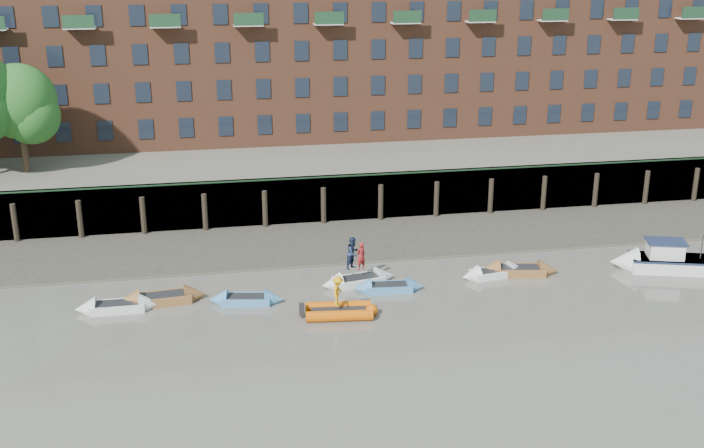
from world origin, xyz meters
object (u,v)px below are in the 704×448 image
object	(u,v)px
rowboat_3	(359,280)
rowboat_2	(246,299)
person_rib_crew	(338,291)
person_rower_b	(353,253)
rowboat_0	(118,307)
person_rower_a	(361,256)
rowboat_4	(389,287)
rib_tender	(342,311)
motor_launch	(654,260)
rowboat_6	(519,270)
rowboat_1	(162,299)
rowboat_5	(494,273)

from	to	relation	value
rowboat_3	rowboat_2	bearing A→B (deg)	-178.54
person_rib_crew	person_rower_b	bearing A→B (deg)	2.40
rowboat_0	person_rower_a	bearing A→B (deg)	5.19
rowboat_4	rib_tender	distance (m)	4.17
rowboat_0	rowboat_3	size ratio (longest dim) A/B	0.95
rowboat_2	motor_launch	world-z (taller)	motor_launch
person_rower_a	person_rower_b	distance (m)	0.47
rowboat_6	person_rib_crew	world-z (taller)	person_rib_crew
rib_tender	person_rower_a	distance (m)	4.66
rowboat_1	person_rower_b	distance (m)	10.70
rowboat_5	person_rower_a	bearing A→B (deg)	167.70
rowboat_5	rowboat_3	bearing A→B (deg)	168.18
person_rower_b	rowboat_5	bearing A→B (deg)	-45.65
rowboat_6	person_rib_crew	size ratio (longest dim) A/B	2.98
rowboat_6	rowboat_4	bearing A→B (deg)	-162.30
rowboat_4	person_rower_b	bearing A→B (deg)	143.54
rowboat_5	rib_tender	xyz separation A→B (m)	(-9.58, -3.70, 0.07)
person_rower_b	rowboat_3	bearing A→B (deg)	-88.43
rowboat_4	person_rower_a	size ratio (longest dim) A/B	2.51
rowboat_2	motor_launch	bearing A→B (deg)	10.92
person_rib_crew	rowboat_4	bearing A→B (deg)	-27.23
rowboat_6	person_rower_a	xyz separation A→B (m)	(-9.30, 0.33, 1.43)
motor_launch	rowboat_2	bearing A→B (deg)	18.07
rib_tender	motor_launch	world-z (taller)	motor_launch
rowboat_4	rib_tender	world-z (taller)	rowboat_4
rib_tender	rowboat_0	bearing A→B (deg)	172.25
rowboat_6	rib_tender	world-z (taller)	rowboat_6
rowboat_2	rowboat_6	bearing A→B (deg)	14.31
motor_launch	rib_tender	bearing A→B (deg)	25.87
rowboat_1	rowboat_5	size ratio (longest dim) A/B	1.14
rowboat_2	rowboat_6	distance (m)	15.88
person_rower_a	person_rower_b	bearing A→B (deg)	-54.79
rowboat_6	rib_tender	xyz separation A→B (m)	(-11.12, -3.73, 0.05)
rowboat_0	rowboat_5	distance (m)	20.99
rowboat_4	motor_launch	distance (m)	16.03
rowboat_1	motor_launch	xyz separation A→B (m)	(28.29, -0.55, 0.36)
rowboat_2	person_rib_crew	xyz separation A→B (m)	(4.53, -2.57, 1.20)
rowboat_5	rib_tender	bearing A→B (deg)	-168.53
rowboat_5	rowboat_6	size ratio (longest dim) A/B	0.88
rowboat_1	rowboat_4	xyz separation A→B (m)	(12.26, -0.70, -0.04)
rowboat_3	motor_launch	size ratio (longest dim) A/B	0.76
rowboat_4	motor_launch	world-z (taller)	motor_launch
motor_launch	rowboat_5	bearing A→B (deg)	12.48
rowboat_1	person_rower_a	world-z (taller)	person_rower_a
rib_tender	person_rib_crew	world-z (taller)	person_rib_crew
rowboat_1	rowboat_5	distance (m)	18.72
rowboat_3	rowboat_4	xyz separation A→B (m)	(1.45, -1.25, -0.02)
rowboat_1	rowboat_2	world-z (taller)	rowboat_1
motor_launch	person_rib_crew	distance (m)	19.58
rowboat_0	rowboat_2	bearing A→B (deg)	-2.60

